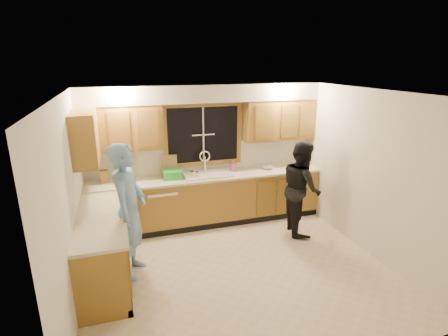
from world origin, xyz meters
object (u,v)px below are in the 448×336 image
at_px(man, 129,211).
at_px(soap_bottle, 233,165).
at_px(dishwasher, 162,207).
at_px(knife_block, 104,177).
at_px(sink, 208,178).
at_px(stove, 103,271).
at_px(woman, 301,188).
at_px(bowl, 267,168).
at_px(dish_crate, 172,174).

distance_m(man, soap_bottle, 2.38).
xyz_separation_m(dishwasher, soap_bottle, (1.37, 0.13, 0.62)).
relative_size(man, knife_block, 8.57).
relative_size(sink, stove, 0.96).
xyz_separation_m(sink, woman, (1.43, -0.81, -0.05)).
xyz_separation_m(knife_block, bowl, (2.94, -0.08, -0.08)).
distance_m(stove, knife_block, 2.02).
relative_size(dishwasher, man, 0.44).
xyz_separation_m(stove, dish_crate, (1.16, 1.84, 0.54)).
height_order(man, dish_crate, man).
distance_m(sink, woman, 1.65).
bearing_deg(dishwasher, knife_block, 172.20).
relative_size(sink, knife_block, 3.92).
bearing_deg(man, knife_block, 32.68).
bearing_deg(soap_bottle, bowl, -7.78).
bearing_deg(soap_bottle, dish_crate, -175.13).
distance_m(sink, man, 1.90).
height_order(stove, soap_bottle, soap_bottle).
bearing_deg(woman, soap_bottle, 55.56).
bearing_deg(soap_bottle, stove, -140.08).
distance_m(dishwasher, woman, 2.45).
relative_size(stove, man, 0.48).
bearing_deg(bowl, dish_crate, -179.71).
bearing_deg(stove, dishwasher, 62.31).
relative_size(man, soap_bottle, 8.95).
bearing_deg(woman, stove, 118.42).
bearing_deg(man, dishwasher, -5.97).
bearing_deg(dish_crate, sink, -1.59).
relative_size(sink, dishwasher, 1.05).
distance_m(knife_block, dish_crate, 1.12).
height_order(stove, dish_crate, dish_crate).
height_order(sink, stove, sink).
distance_m(sink, dish_crate, 0.65).
relative_size(woman, soap_bottle, 7.70).
xyz_separation_m(stove, woman, (3.23, 1.01, 0.36)).
height_order(dishwasher, knife_block, knife_block).
height_order(soap_bottle, bowl, soap_bottle).
relative_size(stove, bowl, 4.31).
xyz_separation_m(stove, knife_block, (0.04, 1.93, 0.58)).
distance_m(man, bowl, 2.90).
height_order(sink, soap_bottle, sink).
bearing_deg(knife_block, sink, -11.13).
height_order(knife_block, soap_bottle, knife_block).
distance_m(sink, bowl, 1.18).
height_order(woman, soap_bottle, woman).
relative_size(dishwasher, bowl, 3.93).
height_order(dishwasher, bowl, bowl).
distance_m(soap_bottle, bowl, 0.67).
bearing_deg(dish_crate, stove, -122.22).
bearing_deg(stove, knife_block, 88.79).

